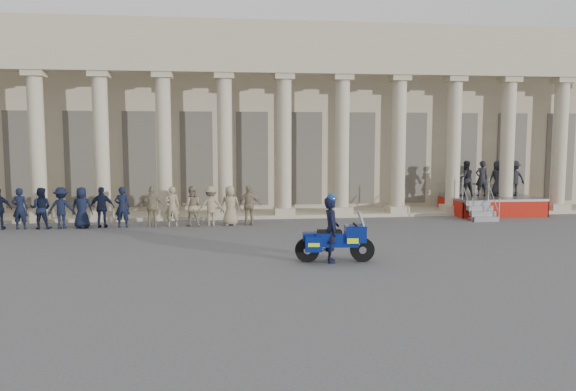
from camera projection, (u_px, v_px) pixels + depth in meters
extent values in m
plane|color=#4C4C4F|center=(272.00, 255.00, 16.95)|extent=(90.00, 90.00, 0.00)
cube|color=tan|center=(247.00, 121.00, 31.30)|extent=(40.00, 10.00, 9.00)
cube|color=tan|center=(254.00, 214.00, 25.63)|extent=(40.00, 2.60, 0.15)
cube|color=tan|center=(254.00, 62.00, 24.16)|extent=(35.80, 1.00, 1.00)
cube|color=tan|center=(254.00, 36.00, 24.05)|extent=(35.80, 1.00, 1.20)
cube|color=tan|center=(40.00, 214.00, 23.72)|extent=(0.90, 0.90, 0.30)
cylinder|color=tan|center=(37.00, 145.00, 23.42)|extent=(0.64, 0.64, 5.60)
cube|color=tan|center=(34.00, 74.00, 23.12)|extent=(0.85, 0.85, 0.24)
cube|color=tan|center=(104.00, 213.00, 24.03)|extent=(0.90, 0.90, 0.30)
cylinder|color=tan|center=(101.00, 144.00, 23.73)|extent=(0.64, 0.64, 5.60)
cube|color=tan|center=(99.00, 74.00, 23.44)|extent=(0.85, 0.85, 0.24)
cube|color=tan|center=(165.00, 213.00, 24.34)|extent=(0.90, 0.90, 0.30)
cylinder|color=tan|center=(164.00, 144.00, 24.05)|extent=(0.64, 0.64, 5.60)
cube|color=tan|center=(162.00, 75.00, 23.75)|extent=(0.85, 0.85, 0.24)
cube|color=tan|center=(226.00, 212.00, 24.66)|extent=(0.90, 0.90, 0.30)
cylinder|color=tan|center=(225.00, 144.00, 24.36)|extent=(0.64, 0.64, 5.60)
cube|color=tan|center=(224.00, 76.00, 24.06)|extent=(0.85, 0.85, 0.24)
cube|color=tan|center=(284.00, 211.00, 24.97)|extent=(0.90, 0.90, 0.30)
cylinder|color=tan|center=(284.00, 144.00, 24.67)|extent=(0.64, 0.64, 5.60)
cube|color=tan|center=(284.00, 77.00, 24.38)|extent=(0.85, 0.85, 0.24)
cube|color=tan|center=(341.00, 210.00, 25.29)|extent=(0.90, 0.90, 0.30)
cylinder|color=tan|center=(342.00, 144.00, 24.99)|extent=(0.64, 0.64, 5.60)
cube|color=tan|center=(343.00, 78.00, 24.69)|extent=(0.85, 0.85, 0.24)
cube|color=tan|center=(397.00, 209.00, 25.60)|extent=(0.90, 0.90, 0.30)
cylinder|color=tan|center=(399.00, 144.00, 25.30)|extent=(0.64, 0.64, 5.60)
cube|color=tan|center=(400.00, 78.00, 25.01)|extent=(0.85, 0.85, 0.24)
cube|color=tan|center=(452.00, 208.00, 25.92)|extent=(0.90, 0.90, 0.30)
cylinder|color=tan|center=(454.00, 144.00, 25.62)|extent=(0.64, 0.64, 5.60)
cube|color=tan|center=(456.00, 79.00, 25.32)|extent=(0.85, 0.85, 0.24)
cube|color=tan|center=(505.00, 207.00, 26.23)|extent=(0.90, 0.90, 0.30)
cylinder|color=tan|center=(507.00, 144.00, 25.93)|extent=(0.64, 0.64, 5.60)
cube|color=tan|center=(510.00, 80.00, 25.64)|extent=(0.85, 0.85, 0.24)
cube|color=tan|center=(557.00, 206.00, 26.54)|extent=(0.90, 0.90, 0.30)
cylinder|color=tan|center=(560.00, 144.00, 26.25)|extent=(0.64, 0.64, 5.60)
cube|color=tan|center=(563.00, 81.00, 25.95)|extent=(0.85, 0.85, 0.24)
cube|color=black|center=(22.00, 160.00, 25.33)|extent=(1.30, 0.12, 4.20)
cube|color=black|center=(82.00, 159.00, 25.64)|extent=(1.30, 0.12, 4.20)
cube|color=black|center=(140.00, 159.00, 25.95)|extent=(1.30, 0.12, 4.20)
cube|color=black|center=(197.00, 159.00, 26.27)|extent=(1.30, 0.12, 4.20)
cube|color=black|center=(252.00, 159.00, 26.58)|extent=(1.30, 0.12, 4.20)
cube|color=black|center=(306.00, 158.00, 26.90)|extent=(1.30, 0.12, 4.20)
cube|color=black|center=(359.00, 158.00, 27.21)|extent=(1.30, 0.12, 4.20)
cube|color=black|center=(411.00, 158.00, 27.53)|extent=(1.30, 0.12, 4.20)
cube|color=black|center=(461.00, 158.00, 27.84)|extent=(1.30, 0.12, 4.20)
cube|color=black|center=(511.00, 158.00, 28.15)|extent=(1.30, 0.12, 4.20)
cube|color=black|center=(559.00, 157.00, 28.47)|extent=(1.30, 0.12, 4.20)
imported|color=black|center=(20.00, 209.00, 21.65)|extent=(0.59, 0.39, 1.61)
imported|color=black|center=(41.00, 208.00, 21.74)|extent=(0.78, 0.61, 1.61)
imported|color=black|center=(61.00, 208.00, 21.83)|extent=(1.04, 0.60, 1.61)
imported|color=black|center=(82.00, 208.00, 21.92)|extent=(0.79, 0.51, 1.61)
imported|color=black|center=(102.00, 207.00, 22.02)|extent=(0.95, 0.39, 1.61)
imported|color=black|center=(122.00, 207.00, 22.11)|extent=(0.59, 0.39, 1.61)
imported|color=gray|center=(152.00, 207.00, 22.25)|extent=(0.95, 0.39, 1.61)
imported|color=gray|center=(172.00, 206.00, 22.34)|extent=(0.59, 0.39, 1.61)
imported|color=gray|center=(192.00, 206.00, 22.44)|extent=(0.78, 0.61, 1.61)
imported|color=gray|center=(211.00, 206.00, 22.53)|extent=(1.04, 0.60, 1.61)
imported|color=gray|center=(230.00, 206.00, 22.62)|extent=(0.79, 0.51, 1.61)
imported|color=gray|center=(249.00, 205.00, 22.72)|extent=(0.95, 0.39, 1.61)
cube|color=gray|center=(491.00, 197.00, 26.16)|extent=(4.03, 2.88, 0.10)
cube|color=#A0160C|center=(506.00, 210.00, 24.80)|extent=(4.03, 0.04, 0.72)
cube|color=#A0160C|center=(450.00, 207.00, 25.96)|extent=(0.04, 2.88, 0.72)
cube|color=#A0160C|center=(531.00, 205.00, 26.44)|extent=(0.04, 2.88, 0.72)
cube|color=gray|center=(485.00, 219.00, 23.74)|extent=(1.10, 0.28, 0.20)
cube|color=gray|center=(482.00, 213.00, 24.00)|extent=(1.10, 0.28, 0.20)
cube|color=gray|center=(480.00, 208.00, 24.25)|extent=(1.10, 0.28, 0.20)
cube|color=gray|center=(477.00, 203.00, 24.51)|extent=(1.10, 0.28, 0.20)
cylinder|color=gray|center=(478.00, 183.00, 27.47)|extent=(4.03, 0.04, 0.04)
imported|color=black|center=(465.00, 179.00, 26.12)|extent=(0.80, 0.63, 1.66)
imported|color=black|center=(482.00, 178.00, 26.22)|extent=(0.60, 0.40, 1.66)
imported|color=black|center=(498.00, 178.00, 26.31)|extent=(0.81, 0.53, 1.66)
imported|color=black|center=(514.00, 178.00, 26.41)|extent=(1.07, 0.61, 1.66)
cylinder|color=black|center=(362.00, 250.00, 15.97)|extent=(0.70, 0.21, 0.69)
cylinder|color=black|center=(307.00, 250.00, 15.92)|extent=(0.70, 0.21, 0.69)
cube|color=navy|center=(337.00, 239.00, 15.92)|extent=(1.24, 0.55, 0.40)
cube|color=navy|center=(355.00, 233.00, 15.92)|extent=(0.62, 0.60, 0.47)
cube|color=silver|center=(355.00, 242.00, 15.94)|extent=(0.26, 0.33, 0.13)
cube|color=#B2BFCC|center=(362.00, 221.00, 15.88)|extent=(0.26, 0.50, 0.56)
cube|color=black|center=(329.00, 232.00, 15.89)|extent=(0.71, 0.42, 0.10)
cube|color=navy|center=(309.00, 237.00, 15.88)|extent=(0.40, 0.39, 0.23)
cube|color=navy|center=(314.00, 244.00, 15.57)|extent=(0.49, 0.27, 0.42)
cube|color=#CAFA0D|center=(314.00, 244.00, 15.57)|extent=(0.34, 0.28, 0.10)
cube|color=navy|center=(312.00, 240.00, 16.24)|extent=(0.49, 0.27, 0.42)
cube|color=#CAFA0D|center=(312.00, 240.00, 16.24)|extent=(0.34, 0.28, 0.10)
cylinder|color=silver|center=(317.00, 249.00, 16.19)|extent=(0.64, 0.16, 0.10)
cylinder|color=black|center=(355.00, 225.00, 15.89)|extent=(0.11, 0.73, 0.04)
imported|color=black|center=(331.00, 230.00, 15.88)|extent=(0.51, 0.72, 1.86)
sphere|color=navy|center=(331.00, 199.00, 15.79)|extent=(0.28, 0.28, 0.28)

